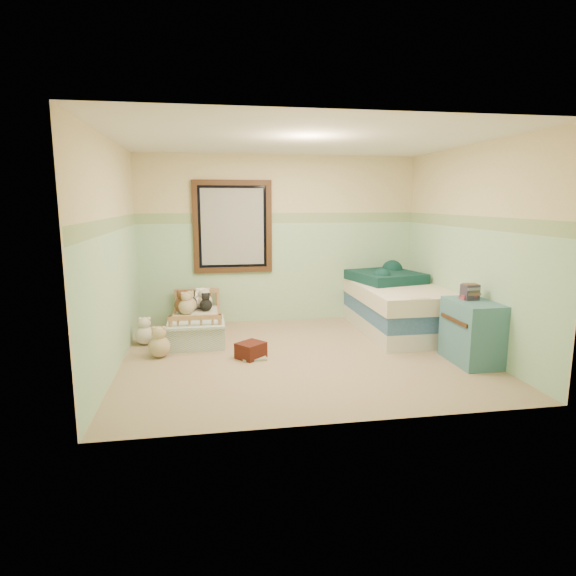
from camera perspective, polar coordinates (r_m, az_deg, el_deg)
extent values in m
cube|color=gray|center=(5.84, 1.63, -8.10)|extent=(4.20, 3.60, 0.02)
cube|color=white|center=(5.58, 1.77, 17.26)|extent=(4.20, 3.60, 0.02)
cube|color=#CFC089|center=(7.34, -1.05, 5.74)|extent=(4.20, 0.04, 2.50)
cube|color=#CFC089|center=(3.84, 6.94, 1.51)|extent=(4.20, 0.04, 2.50)
cube|color=#CFC089|center=(5.56, -20.09, 3.66)|extent=(0.04, 3.60, 2.50)
cube|color=#CFC089|center=(6.32, 20.76, 4.35)|extent=(0.04, 3.60, 2.50)
cube|color=#A0C7A4|center=(7.38, -1.02, 1.85)|extent=(4.20, 0.01, 1.50)
cube|color=#416F46|center=(7.31, -1.04, 8.27)|extent=(4.20, 0.01, 0.15)
cube|color=#422515|center=(7.22, -6.56, 7.19)|extent=(1.16, 0.06, 1.36)
cube|color=#B3B3B1|center=(7.23, -6.56, 7.19)|extent=(0.92, 0.01, 1.12)
cube|color=#97653F|center=(6.72, -10.70, -4.97)|extent=(0.66, 1.31, 0.17)
cube|color=silver|center=(6.68, -10.74, -3.78)|extent=(0.60, 1.26, 0.12)
cube|color=#79A1C6|center=(6.27, -10.83, -4.01)|extent=(0.71, 0.66, 0.03)
sphere|color=brown|center=(7.14, -11.91, -1.66)|extent=(0.18, 0.18, 0.18)
sphere|color=white|center=(7.13, -10.31, -1.54)|extent=(0.20, 0.20, 0.20)
sphere|color=tan|center=(6.92, -11.57, -1.94)|extent=(0.20, 0.20, 0.20)
sphere|color=black|center=(6.92, -9.67, -1.99)|extent=(0.18, 0.18, 0.18)
sphere|color=silver|center=(6.51, -16.52, -5.37)|extent=(0.24, 0.24, 0.24)
sphere|color=tan|center=(5.95, -14.95, -6.72)|extent=(0.26, 0.26, 0.26)
cube|color=silver|center=(7.11, 12.51, -3.97)|extent=(1.04, 2.07, 0.22)
cube|color=navy|center=(7.06, 12.58, -2.24)|extent=(1.04, 2.07, 0.22)
cube|color=beige|center=(7.02, 12.65, -0.49)|extent=(1.08, 2.11, 0.22)
cube|color=#0D3435|center=(7.25, 11.45, 1.33)|extent=(1.07, 1.11, 0.14)
cube|color=teal|center=(5.89, 20.91, -4.89)|extent=(0.45, 0.71, 0.71)
cube|color=#472A2D|center=(5.89, 20.68, -0.45)|extent=(0.19, 0.16, 0.18)
cube|color=maroon|center=(5.75, -4.41, -7.35)|extent=(0.40, 0.39, 0.19)
cube|color=yellow|center=(5.74, -4.02, -8.22)|extent=(0.28, 0.22, 0.03)
sphere|color=silver|center=(7.15, -9.73, -1.52)|extent=(0.20, 0.20, 0.20)
sphere|color=white|center=(7.08, -11.00, -1.76)|extent=(0.18, 0.18, 0.18)
sphere|color=black|center=(7.05, -11.35, -1.77)|extent=(0.19, 0.19, 0.19)
sphere|color=brown|center=(6.86, -12.37, -2.01)|extent=(0.22, 0.22, 0.22)
sphere|color=silver|center=(7.07, -9.97, -1.70)|extent=(0.19, 0.19, 0.19)
sphere|color=tan|center=(6.76, -11.90, -2.19)|extent=(0.21, 0.21, 0.21)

